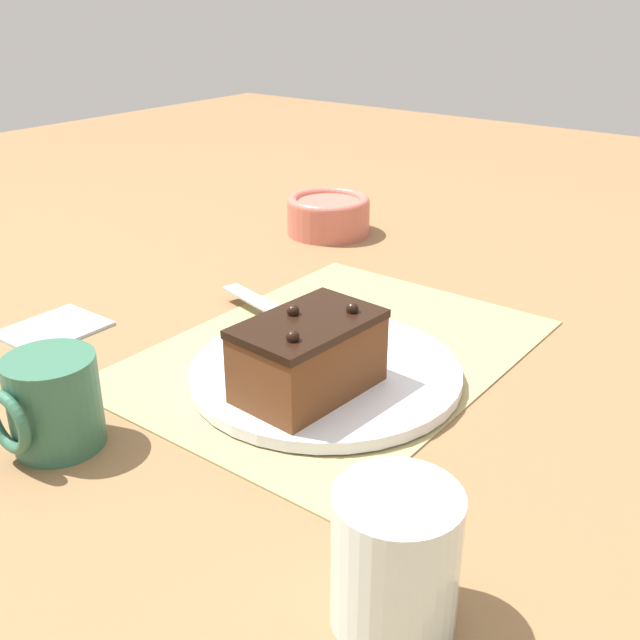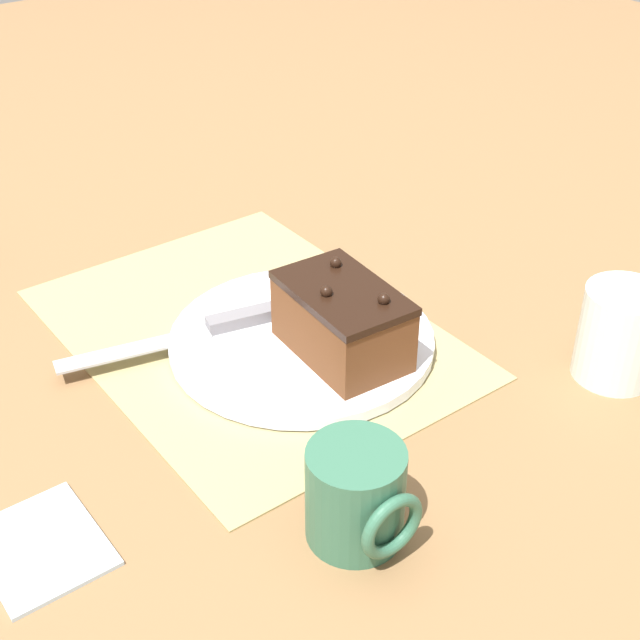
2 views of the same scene
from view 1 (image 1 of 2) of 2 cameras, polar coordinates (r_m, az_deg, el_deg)
The scene contains 9 objects.
ground_plane at distance 0.83m, azimuth 1.12°, elevation -2.56°, with size 3.00×3.00×0.00m, color olive.
placemat_woven at distance 0.83m, azimuth 1.12°, elevation -2.44°, with size 0.46×0.34×0.00m, color tan.
cake_plate at distance 0.77m, azimuth 0.44°, elevation -4.00°, with size 0.28×0.28×0.01m.
chocolate_cake at distance 0.70m, azimuth -0.89°, elevation -2.72°, with size 0.14×0.10×0.08m.
serving_knife at distance 0.85m, azimuth -1.16°, elevation -0.24°, with size 0.07×0.23×0.01m.
drinking_glass at distance 0.49m, azimuth 5.75°, elevation -17.68°, with size 0.08×0.08×0.10m.
small_bowl at distance 1.22m, azimuth 0.64°, elevation 8.11°, with size 0.13×0.13×0.06m.
coffee_mug at distance 0.69m, azimuth -19.74°, elevation -5.99°, with size 0.09×0.08×0.09m.
folded_napkin at distance 0.93m, azimuth -19.66°, elevation -0.54°, with size 0.11×0.09×0.01m, color silver.
Camera 1 is at (0.59, 0.43, 0.38)m, focal length 42.00 mm.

